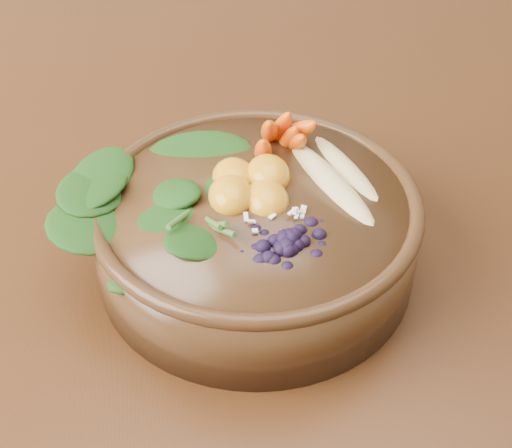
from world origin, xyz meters
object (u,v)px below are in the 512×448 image
Objects in this scene: stoneware_bowl at (256,234)px; kale_heap at (182,155)px; blueberry_pile at (291,223)px; dining_table at (434,209)px; mandarin_cluster at (250,174)px; banana_halves at (339,161)px; carrot_cluster at (272,105)px.

kale_heap is at bearing 143.38° from stoneware_bowl.
dining_table is at bearing 45.24° from blueberry_pile.
mandarin_cluster is at bearing 100.17° from stoneware_bowl.
banana_halves is 0.09m from blueberry_pile.
dining_table is 0.29m from carrot_cluster.
blueberry_pile reaches higher than banana_halves.
carrot_cluster is 0.60× the size of blueberry_pile.
stoneware_bowl is at bearing -177.26° from banana_halves.
stoneware_bowl is at bearing 109.37° from blueberry_pile.
kale_heap is 0.11m from blueberry_pile.
dining_table is at bearing 35.12° from stoneware_bowl.
carrot_cluster reaches higher than mandarin_cluster.
blueberry_pile reaches higher than stoneware_bowl.
carrot_cluster is 0.47× the size of banana_halves.
blueberry_pile is at bearing -141.51° from banana_halves.
dining_table is 0.26m from banana_halves.
mandarin_cluster is (-0.00, 0.02, 0.05)m from stoneware_bowl.
dining_table is 0.34m from kale_heap.
blueberry_pile is (-0.05, -0.07, 0.01)m from banana_halves.
carrot_cluster reaches higher than blueberry_pile.
kale_heap reaches higher than banana_halves.
dining_table is 0.30m from stoneware_bowl.
blueberry_pile is at bearing -51.69° from kale_heap.
kale_heap is 2.07× the size of mandarin_cluster.
carrot_cluster is at bearing 86.96° from blueberry_pile.
kale_heap is at bearing 128.31° from blueberry_pile.
stoneware_bowl is at bearing -144.88° from dining_table.
stoneware_bowl is 3.15× the size of mandarin_cluster.
banana_halves is at bearing 54.99° from blueberry_pile.
banana_halves is (0.12, -0.01, -0.01)m from kale_heap.
banana_halves is at bearing -139.14° from dining_table.
carrot_cluster is at bearing -158.69° from dining_table.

